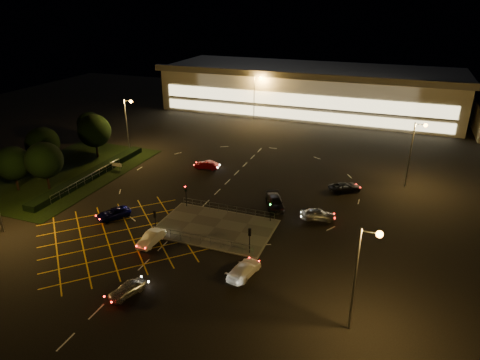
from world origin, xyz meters
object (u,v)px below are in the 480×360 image
(signal_se, at_px, (250,236))
(car_east_grey, at_px, (345,187))
(signal_ne, at_px, (271,205))
(car_far_dkgrey, at_px, (275,202))
(signal_sw, at_px, (155,217))
(signal_nw, at_px, (186,191))
(car_approach_white, at_px, (244,269))
(car_near_silver, at_px, (127,289))
(car_circ_red, at_px, (207,165))
(car_right_silver, at_px, (318,214))
(car_left_blue, at_px, (113,213))
(car_queue_white, at_px, (151,238))

(signal_se, bearing_deg, car_east_grey, -110.26)
(signal_ne, bearing_deg, car_far_dkgrey, 98.28)
(signal_sw, bearing_deg, signal_se, -180.00)
(signal_nw, bearing_deg, car_approach_white, -42.96)
(car_east_grey, bearing_deg, signal_ne, 114.68)
(car_near_silver, bearing_deg, car_east_grey, 83.53)
(signal_se, xyz_separation_m, car_near_silver, (-8.72, -10.90, -1.71))
(signal_ne, height_order, car_circ_red, signal_ne)
(car_circ_red, distance_m, car_east_grey, 23.07)
(car_near_silver, height_order, car_far_dkgrey, car_far_dkgrey)
(signal_sw, xyz_separation_m, signal_nw, (0.00, 7.99, 0.00))
(signal_ne, bearing_deg, car_near_silver, -114.77)
(car_right_silver, bearing_deg, signal_nw, 85.63)
(car_near_silver, distance_m, car_left_blue, 16.75)
(signal_ne, height_order, car_near_silver, signal_ne)
(signal_sw, xyz_separation_m, car_queue_white, (0.49, -1.93, -1.67))
(signal_nw, xyz_separation_m, car_near_silver, (3.28, -18.89, -1.71))
(signal_ne, distance_m, car_east_grey, 15.05)
(signal_se, distance_m, car_right_silver, 12.18)
(signal_nw, height_order, car_near_silver, signal_nw)
(signal_nw, height_order, car_right_silver, signal_nw)
(car_queue_white, bearing_deg, signal_se, 11.97)
(car_approach_white, bearing_deg, signal_sw, -5.92)
(car_east_grey, xyz_separation_m, car_approach_white, (-6.92, -24.72, 0.02))
(signal_nw, distance_m, car_approach_white, 17.52)
(signal_nw, distance_m, car_right_silver, 17.87)
(car_near_silver, bearing_deg, signal_nw, 120.74)
(car_left_blue, relative_size, car_approach_white, 0.91)
(car_far_dkgrey, relative_size, car_right_silver, 1.18)
(signal_sw, height_order, car_circ_red, signal_sw)
(signal_sw, height_order, signal_se, same)
(car_near_silver, bearing_deg, car_queue_white, 128.15)
(car_left_blue, bearing_deg, car_circ_red, 109.16)
(car_circ_red, bearing_deg, car_far_dkgrey, 50.76)
(signal_se, xyz_separation_m, car_queue_white, (-11.51, -1.93, -1.67))
(car_far_dkgrey, xyz_separation_m, car_east_grey, (8.29, 8.69, -0.08))
(car_left_blue, bearing_deg, car_approach_white, 15.00)
(signal_nw, bearing_deg, signal_ne, 0.00)
(car_far_dkgrey, distance_m, car_east_grey, 12.01)
(signal_sw, bearing_deg, signal_nw, -90.00)
(signal_sw, relative_size, signal_nw, 1.00)
(car_right_silver, relative_size, car_east_grey, 0.91)
(signal_se, relative_size, car_near_silver, 0.82)
(car_approach_white, bearing_deg, car_near_silver, 47.52)
(car_right_silver, bearing_deg, signal_ne, 102.76)
(signal_ne, height_order, car_approach_white, signal_ne)
(signal_se, xyz_separation_m, car_left_blue, (-19.53, 1.89, -1.76))
(signal_sw, xyz_separation_m, car_left_blue, (-7.53, 1.89, -1.76))
(signal_sw, relative_size, signal_se, 1.00)
(car_circ_red, relative_size, car_approach_white, 0.83)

